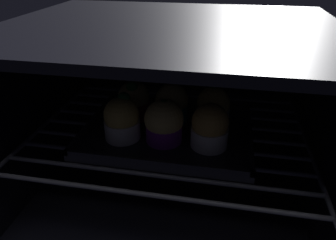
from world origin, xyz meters
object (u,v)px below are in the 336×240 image
muffin_row0_col1 (163,123)px  muffin_row0_col2 (210,127)px  muffin_row0_col0 (122,119)px  muffin_row1_col2 (213,107)px  muffin_row1_col1 (173,104)px  muffin_row1_col0 (134,101)px  baking_tray (168,132)px

muffin_row0_col1 → muffin_row0_col2: same height
muffin_row0_col0 → muffin_row0_col2: (16.23, 0.19, -0.05)cm
muffin_row1_col2 → muffin_row0_col2: bearing=-90.4°
muffin_row0_col1 → muffin_row1_col2: bearing=43.8°
muffin_row1_col1 → muffin_row1_col0: bearing=178.9°
baking_tray → muffin_row1_col2: bearing=26.9°
baking_tray → muffin_row0_col0: 10.00cm
muffin_row0_col0 → muffin_row1_col1: size_ratio=1.10×
muffin_row0_col0 → muffin_row0_col2: size_ratio=1.08×
baking_tray → muffin_row1_col0: bearing=152.1°
muffin_row0_col0 → muffin_row1_col1: 11.68cm
baking_tray → muffin_row0_col1: (-0.15, -3.95, 4.28)cm
baking_tray → muffin_row0_col0: bearing=-151.4°
muffin_row0_col0 → baking_tray: bearing=28.6°
muffin_row0_col2 → muffin_row1_col1: 11.59cm
muffin_row1_col0 → muffin_row1_col2: bearing=-0.1°
muffin_row1_col1 → muffin_row1_col2: (8.20, 0.13, -0.00)cm
muffin_row1_col2 → baking_tray: bearing=-153.1°
muffin_row0_col0 → muffin_row0_col1: bearing=2.6°
muffin_row0_col1 → muffin_row1_col2: 11.85cm
muffin_row0_col1 → muffin_row1_col0: (-7.91, 8.23, -0.11)cm
muffin_row0_col2 → muffin_row1_col2: 8.37cm
muffin_row1_col1 → muffin_row1_col2: size_ratio=0.98×
muffin_row0_col1 → muffin_row1_col2: muffin_row0_col1 is taller
muffin_row0_col1 → muffin_row1_col0: same height
muffin_row1_col0 → muffin_row1_col2: size_ratio=1.02×
muffin_row0_col0 → muffin_row1_col2: size_ratio=1.08×
baking_tray → muffin_row0_col1: 5.83cm
baking_tray → muffin_row1_col1: 5.91cm
muffin_row0_col2 → muffin_row1_col0: 18.43cm
muffin_row0_col0 → muffin_row0_col1: muffin_row0_col0 is taller
muffin_row0_col0 → muffin_row1_col1: bearing=46.2°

